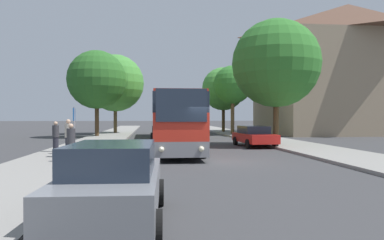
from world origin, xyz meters
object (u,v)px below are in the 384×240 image
object	(u,v)px
pedestrian_walking_back	(68,136)
tree_right_far	(233,85)
parked_car_left_curb	(113,182)
bus_middle	(168,119)
pedestrian_waiting_far	(56,136)
parked_car_right_near	(254,136)
tree_right_mid	(223,89)
pedestrian_waiting_near	(71,142)
tree_left_near	(115,83)
tree_right_near	(276,63)
tree_left_far	(97,80)
bus_stop_sign	(74,126)
bus_front	(174,122)

from	to	relation	value
pedestrian_walking_back	tree_right_far	world-z (taller)	tree_right_far
pedestrian_walking_back	parked_car_left_curb	bearing A→B (deg)	115.95
bus_middle	pedestrian_walking_back	bearing A→B (deg)	-110.01
pedestrian_waiting_far	tree_right_far	distance (m)	24.09
pedestrian_walking_back	parked_car_right_near	bearing A→B (deg)	-144.57
parked_car_left_curb	parked_car_right_near	distance (m)	19.45
pedestrian_walking_back	tree_right_mid	size ratio (longest dim) A/B	0.22
pedestrian_waiting_near	tree_left_near	distance (m)	28.25
tree_right_mid	tree_right_far	world-z (taller)	tree_right_mid
tree_right_far	tree_right_near	bearing A→B (deg)	-90.63
tree_right_mid	pedestrian_waiting_far	bearing A→B (deg)	-119.40
bus_middle	tree_right_mid	xyz separation A→B (m)	(7.53, 9.63, 3.73)
tree_left_far	tree_right_mid	distance (m)	17.17
tree_left_near	bus_stop_sign	bearing A→B (deg)	-88.95
parked_car_right_near	tree_left_far	bearing A→B (deg)	-48.43
bus_front	parked_car_left_curb	size ratio (longest dim) A/B	2.45
tree_left_near	tree_left_far	size ratio (longest dim) A/B	1.08
parked_car_right_near	pedestrian_walking_back	bearing A→B (deg)	21.87
pedestrian_waiting_far	pedestrian_walking_back	bearing A→B (deg)	88.40
bus_middle	tree_right_far	bearing A→B (deg)	21.44
parked_car_left_curb	tree_left_far	world-z (taller)	tree_left_far
pedestrian_waiting_near	pedestrian_waiting_far	bearing A→B (deg)	-9.36
bus_front	bus_middle	world-z (taller)	bus_middle
parked_car_right_near	tree_right_mid	distance (m)	22.30
parked_car_right_near	tree_right_near	world-z (taller)	tree_right_near
pedestrian_walking_back	tree_left_far	bearing A→B (deg)	-76.36
tree_right_far	bus_stop_sign	bearing A→B (deg)	-119.68
tree_right_mid	pedestrian_waiting_near	bearing A→B (deg)	-112.57
tree_left_near	tree_right_mid	world-z (taller)	tree_left_near
bus_stop_sign	pedestrian_waiting_far	xyz separation A→B (m)	(-1.59, 3.03, -0.65)
pedestrian_waiting_near	tree_right_near	bearing A→B (deg)	-83.52
pedestrian_waiting_near	tree_right_near	world-z (taller)	tree_right_near
bus_front	pedestrian_waiting_near	world-z (taller)	bus_front
bus_middle	tree_left_far	xyz separation A→B (m)	(-6.94, 0.39, 3.85)
pedestrian_waiting_near	tree_right_mid	distance (m)	33.18
bus_front	tree_left_far	world-z (taller)	tree_left_far
parked_car_left_curb	tree_left_near	bearing A→B (deg)	97.62
pedestrian_walking_back	tree_right_mid	xyz separation A→B (m)	(13.44, 26.98, 4.51)
tree_left_near	tree_right_near	xyz separation A→B (m)	(12.86, -18.79, -0.14)
bus_front	parked_car_right_near	xyz separation A→B (m)	(5.74, 3.35, -1.03)
bus_front	pedestrian_waiting_far	bearing A→B (deg)	-174.75
parked_car_right_near	tree_left_far	xyz separation A→B (m)	(-12.36, 12.44, 4.93)
bus_front	bus_stop_sign	bearing A→B (deg)	-143.81
pedestrian_waiting_far	tree_left_near	size ratio (longest dim) A/B	0.18
bus_middle	pedestrian_waiting_far	size ratio (longest dim) A/B	6.96
parked_car_left_curb	parked_car_right_near	size ratio (longest dim) A/B	0.98
pedestrian_walking_back	tree_left_far	xyz separation A→B (m)	(-1.03, 17.75, 4.62)
parked_car_right_near	pedestrian_waiting_far	world-z (taller)	pedestrian_waiting_far
parked_car_right_near	tree_right_near	xyz separation A→B (m)	(1.67, 0.34, 5.06)
bus_middle	tree_left_far	world-z (taller)	tree_left_far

